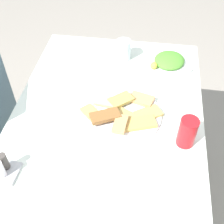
# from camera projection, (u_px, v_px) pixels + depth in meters

# --- Properties ---
(ground_plane) EXTENTS (6.00, 6.00, 0.00)m
(ground_plane) POSITION_uv_depth(u_px,v_px,m) (108.00, 204.00, 1.73)
(ground_plane) COLOR gray
(dining_table) EXTENTS (1.14, 0.78, 0.74)m
(dining_table) POSITION_uv_depth(u_px,v_px,m) (106.00, 132.00, 1.25)
(dining_table) COLOR white
(dining_table) RESTS_ON ground_plane
(pide_platter) EXTENTS (0.33, 0.34, 0.05)m
(pide_platter) POSITION_uv_depth(u_px,v_px,m) (122.00, 113.00, 1.19)
(pide_platter) COLOR white
(pide_platter) RESTS_ON dining_table
(salad_plate_greens) EXTENTS (0.23, 0.23, 0.05)m
(salad_plate_greens) POSITION_uv_depth(u_px,v_px,m) (169.00, 61.00, 1.42)
(salad_plate_greens) COLOR white
(salad_plate_greens) RESTS_ON dining_table
(soda_can) EXTENTS (0.09, 0.09, 0.12)m
(soda_can) POSITION_uv_depth(u_px,v_px,m) (187.00, 132.00, 1.06)
(soda_can) COLOR red
(soda_can) RESTS_ON dining_table
(drinking_glass) EXTENTS (0.07, 0.07, 0.10)m
(drinking_glass) POSITION_uv_depth(u_px,v_px,m) (123.00, 50.00, 1.43)
(drinking_glass) COLOR silver
(drinking_glass) RESTS_ON dining_table
(paper_napkin) EXTENTS (0.21, 0.21, 0.00)m
(paper_napkin) POSITION_uv_depth(u_px,v_px,m) (84.00, 52.00, 1.51)
(paper_napkin) COLOR white
(paper_napkin) RESTS_ON dining_table
(fork) EXTENTS (0.16, 0.05, 0.00)m
(fork) POSITION_uv_depth(u_px,v_px,m) (87.00, 51.00, 1.50)
(fork) COLOR silver
(fork) RESTS_ON paper_napkin
(spoon) EXTENTS (0.19, 0.07, 0.00)m
(spoon) POSITION_uv_depth(u_px,v_px,m) (80.00, 51.00, 1.50)
(spoon) COLOR silver
(spoon) RESTS_ON paper_napkin
(condiment_caddy) EXTENTS (0.10, 0.10, 0.08)m
(condiment_caddy) POSITION_uv_depth(u_px,v_px,m) (4.00, 169.00, 1.00)
(condiment_caddy) COLOR #B2B2B7
(condiment_caddy) RESTS_ON dining_table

